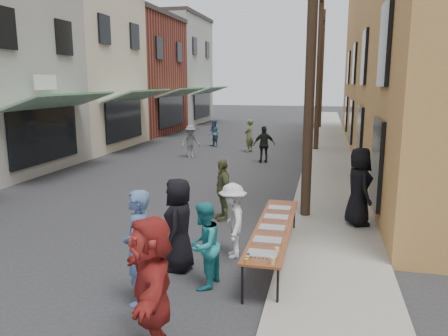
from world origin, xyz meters
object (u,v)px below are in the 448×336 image
at_px(server, 359,187).
at_px(serving_table, 274,228).
at_px(utility_pole_near, 311,46).
at_px(utility_pole_mid, 319,64).
at_px(guest_front_c, 204,245).
at_px(catering_tray_sausage, 262,255).
at_px(utility_pole_far, 322,70).
at_px(guest_front_a, 179,224).

bearing_deg(server, serving_table, 126.93).
distance_m(utility_pole_near, server, 3.71).
xyz_separation_m(utility_pole_mid, serving_table, (-0.50, -15.06, -3.79)).
distance_m(serving_table, guest_front_c, 1.78).
xyz_separation_m(utility_pole_mid, catering_tray_sausage, (-0.50, -16.71, -3.71)).
relative_size(utility_pole_mid, guest_front_c, 5.76).
xyz_separation_m(utility_pole_mid, guest_front_c, (-1.57, -16.48, -3.72)).
xyz_separation_m(utility_pole_near, utility_pole_far, (0.00, 24.00, 0.00)).
bearing_deg(utility_pole_far, utility_pole_mid, -90.00).
distance_m(utility_pole_near, utility_pole_far, 24.00).
bearing_deg(guest_front_a, utility_pole_far, 168.62).
xyz_separation_m(utility_pole_near, guest_front_c, (-1.57, -4.48, -3.72)).
relative_size(catering_tray_sausage, guest_front_a, 0.27).
relative_size(guest_front_a, guest_front_c, 1.16).
height_order(utility_pole_mid, serving_table, utility_pole_mid).
distance_m(utility_pole_mid, guest_front_a, 16.41).
height_order(utility_pole_near, catering_tray_sausage, utility_pole_near).
bearing_deg(server, catering_tray_sausage, 139.06).
bearing_deg(utility_pole_far, guest_front_c, -93.17).
height_order(serving_table, guest_front_a, guest_front_a).
bearing_deg(utility_pole_mid, serving_table, -91.90).
height_order(guest_front_a, server, server).
bearing_deg(server, utility_pole_mid, -11.72).
bearing_deg(server, utility_pole_far, -14.61).
distance_m(guest_front_a, guest_front_c, 0.93).
bearing_deg(utility_pole_near, guest_front_c, -109.37).
bearing_deg(utility_pole_near, guest_front_a, -120.27).
bearing_deg(utility_pole_near, utility_pole_mid, 90.00).
height_order(catering_tray_sausage, server, server).
relative_size(utility_pole_mid, serving_table, 2.25).
distance_m(utility_pole_mid, serving_table, 15.54).
xyz_separation_m(utility_pole_mid, server, (1.30, -12.53, -3.43)).
relative_size(serving_table, catering_tray_sausage, 8.00).
bearing_deg(utility_pole_near, server, -22.32).
bearing_deg(guest_front_a, server, 126.30).
relative_size(utility_pole_far, guest_front_a, 4.95).
distance_m(utility_pole_near, guest_front_a, 5.72).
distance_m(utility_pole_mid, catering_tray_sausage, 17.13).
bearing_deg(utility_pole_mid, server, -84.08).
relative_size(utility_pole_far, catering_tray_sausage, 18.00).
relative_size(serving_table, guest_front_a, 2.20).
xyz_separation_m(guest_front_c, server, (2.87, 3.95, 0.29)).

